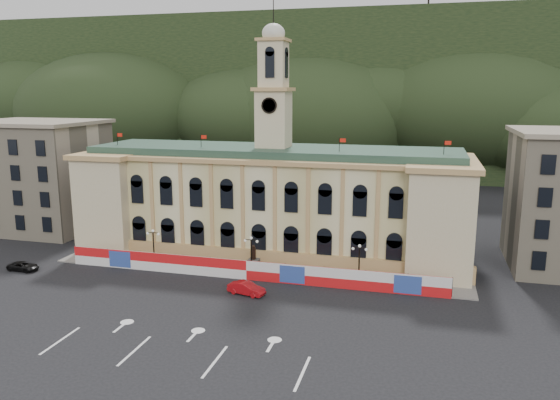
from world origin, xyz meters
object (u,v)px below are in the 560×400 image
(lamp_center, at_px, (251,252))
(black_suv, at_px, (23,266))
(statue, at_px, (254,263))
(red_sedan, at_px, (246,288))

(lamp_center, height_order, black_suv, lamp_center)
(lamp_center, bearing_deg, black_suv, -168.06)
(statue, relative_size, black_suv, 0.87)
(lamp_center, bearing_deg, statue, 90.00)
(statue, height_order, lamp_center, lamp_center)
(black_suv, bearing_deg, lamp_center, -77.02)
(lamp_center, bearing_deg, red_sedan, -76.94)
(statue, xyz_separation_m, black_suv, (-30.00, -7.35, -0.60))
(red_sedan, relative_size, black_suv, 1.13)
(statue, bearing_deg, lamp_center, -90.00)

